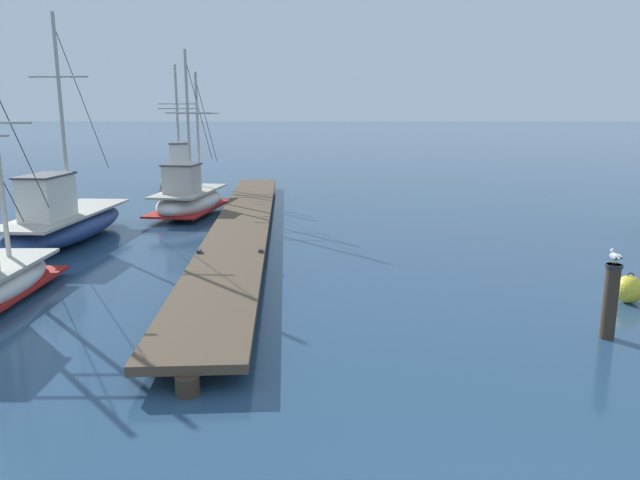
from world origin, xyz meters
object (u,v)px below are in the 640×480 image
at_px(fishing_boat_1, 64,222).
at_px(mooring_buoy, 629,289).
at_px(mooring_piling, 610,300).
at_px(fishing_boat_0, 181,179).
at_px(fishing_boat_2, 189,199).
at_px(perched_seagull, 615,256).

distance_m(fishing_boat_1, mooring_buoy, 15.94).
xyz_separation_m(fishing_boat_1, mooring_buoy, (14.85, -5.76, -0.36)).
bearing_deg(mooring_piling, fishing_boat_0, 123.44).
xyz_separation_m(fishing_boat_0, fishing_boat_2, (1.83, -6.09, -0.08)).
distance_m(fishing_boat_1, perched_seagull, 15.61).
bearing_deg(mooring_buoy, mooring_piling, -123.67).
bearing_deg(mooring_piling, perched_seagull, -89.18).
bearing_deg(mooring_buoy, fishing_boat_2, 138.25).
bearing_deg(mooring_piling, mooring_buoy, 56.33).
bearing_deg(fishing_boat_0, mooring_piling, -56.56).
bearing_deg(fishing_boat_2, perched_seagull, -50.30).
height_order(fishing_boat_1, mooring_piling, fishing_boat_1).
relative_size(fishing_boat_1, mooring_piling, 4.98).
height_order(mooring_piling, perched_seagull, perched_seagull).
distance_m(mooring_piling, mooring_buoy, 2.55).
relative_size(fishing_boat_0, fishing_boat_2, 0.99).
height_order(fishing_boat_0, mooring_piling, fishing_boat_0).
xyz_separation_m(fishing_boat_1, mooring_piling, (13.46, -7.85, 0.07)).
distance_m(fishing_boat_1, mooring_piling, 15.58).
distance_m(fishing_boat_0, fishing_boat_1, 11.16).
distance_m(fishing_boat_0, mooring_buoy, 21.88).
bearing_deg(mooring_piling, fishing_boat_1, 149.75).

